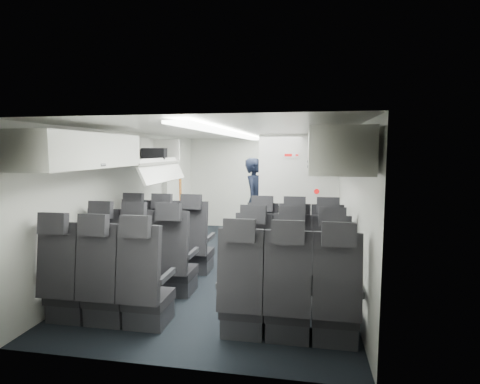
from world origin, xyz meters
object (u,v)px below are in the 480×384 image
(seat_row_front, at_px, (229,248))
(boarding_door, at_px, (173,194))
(carry_on_bag, at_px, (155,155))
(galley_unit, at_px, (299,190))
(flight_attendant, at_px, (255,201))
(seat_row_mid, at_px, (214,267))
(seat_row_rear, at_px, (193,293))

(seat_row_front, distance_m, boarding_door, 2.71)
(seat_row_front, distance_m, carry_on_bag, 2.07)
(galley_unit, distance_m, carry_on_bag, 3.63)
(galley_unit, relative_size, flight_attendant, 1.11)
(seat_row_mid, distance_m, galley_unit, 4.30)
(seat_row_rear, height_order, boarding_door, boarding_door)
(seat_row_mid, xyz_separation_m, galley_unit, (0.95, 4.15, 0.55))
(seat_row_mid, xyz_separation_m, seat_row_rear, (0.00, -0.90, 0.00))
(seat_row_rear, height_order, galley_unit, galley_unit)
(seat_row_rear, bearing_deg, carry_on_bag, 120.18)
(seat_row_front, distance_m, seat_row_mid, 0.90)
(seat_row_mid, distance_m, flight_attendant, 2.89)
(galley_unit, bearing_deg, seat_row_mid, -102.88)
(seat_row_rear, bearing_deg, seat_row_mid, 90.00)
(seat_row_mid, height_order, flight_attendant, flight_attendant)
(seat_row_rear, height_order, flight_attendant, flight_attendant)
(seat_row_mid, relative_size, boarding_door, 1.79)
(seat_row_rear, distance_m, boarding_door, 4.25)
(seat_row_front, relative_size, galley_unit, 1.75)
(seat_row_mid, height_order, carry_on_bag, carry_on_bag)
(seat_row_mid, bearing_deg, carry_on_bag, 132.83)
(flight_attendant, bearing_deg, galley_unit, -22.28)
(galley_unit, xyz_separation_m, boarding_door, (-2.59, -1.17, 0.00))
(seat_row_mid, distance_m, boarding_door, 3.45)
(seat_row_mid, relative_size, galley_unit, 1.75)
(seat_row_front, distance_m, seat_row_rear, 1.80)
(flight_attendant, relative_size, carry_on_bag, 4.53)
(seat_row_front, height_order, seat_row_mid, same)
(boarding_door, bearing_deg, seat_row_front, -51.84)
(seat_row_rear, bearing_deg, boarding_door, 112.87)
(boarding_door, height_order, carry_on_bag, carry_on_bag)
(galley_unit, xyz_separation_m, flight_attendant, (-0.82, -1.30, -0.09))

